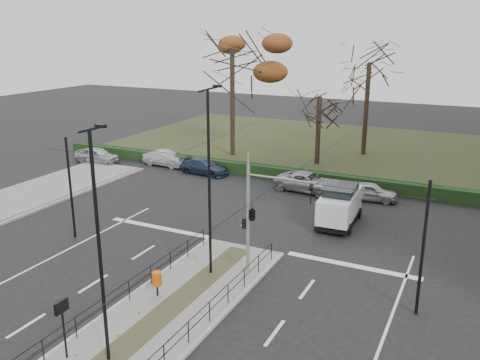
# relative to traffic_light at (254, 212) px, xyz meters

# --- Properties ---
(ground) EXTENTS (140.00, 140.00, 0.00)m
(ground) POSITION_rel_traffic_light_xyz_m (-1.82, -2.25, -3.30)
(ground) COLOR black
(ground) RESTS_ON ground
(median_island) EXTENTS (4.40, 15.00, 0.14)m
(median_island) POSITION_rel_traffic_light_xyz_m (-1.82, -4.75, -3.23)
(median_island) COLOR slate
(median_island) RESTS_ON ground
(park) EXTENTS (38.00, 26.00, 0.10)m
(park) POSITION_rel_traffic_light_xyz_m (-7.82, 29.75, -3.25)
(park) COLOR #283118
(park) RESTS_ON ground
(hedge) EXTENTS (38.00, 1.00, 1.00)m
(hedge) POSITION_rel_traffic_light_xyz_m (-7.82, 16.35, -2.80)
(hedge) COLOR black
(hedge) RESTS_ON ground
(median_railing) EXTENTS (4.14, 13.24, 0.92)m
(median_railing) POSITION_rel_traffic_light_xyz_m (-1.82, -4.85, -2.32)
(median_railing) COLOR black
(median_railing) RESTS_ON median_island
(catenary) EXTENTS (20.00, 34.00, 6.00)m
(catenary) POSITION_rel_traffic_light_xyz_m (-1.82, -0.63, 0.12)
(catenary) COLOR black
(catenary) RESTS_ON ground
(traffic_light) EXTENTS (3.69, 2.09, 5.43)m
(traffic_light) POSITION_rel_traffic_light_xyz_m (0.00, 0.00, 0.00)
(traffic_light) COLOR gray
(traffic_light) RESTS_ON median_island
(litter_bin) EXTENTS (0.45, 0.45, 1.15)m
(litter_bin) POSITION_rel_traffic_light_xyz_m (-2.95, -4.01, -2.34)
(litter_bin) COLOR black
(litter_bin) RESTS_ON median_island
(info_panel) EXTENTS (0.13, 0.61, 2.33)m
(info_panel) POSITION_rel_traffic_light_xyz_m (-3.32, -9.25, -1.33)
(info_panel) COLOR black
(info_panel) RESTS_ON median_island
(streetlamp_median_near) EXTENTS (0.73, 0.15, 8.72)m
(streetlamp_median_near) POSITION_rel_traffic_light_xyz_m (-1.84, -8.67, 1.28)
(streetlamp_median_near) COLOR black
(streetlamp_median_near) RESTS_ON median_island
(streetlamp_median_far) EXTENTS (0.77, 0.16, 9.24)m
(streetlamp_median_far) POSITION_rel_traffic_light_xyz_m (-1.85, -1.00, 1.54)
(streetlamp_median_far) COLOR black
(streetlamp_median_far) RESTS_ON median_island
(parked_car_first) EXTENTS (4.33, 1.98, 1.44)m
(parked_car_first) POSITION_rel_traffic_light_xyz_m (-22.07, 13.92, -2.58)
(parked_car_first) COLOR #A6A8AD
(parked_car_first) RESTS_ON ground
(parked_car_second) EXTENTS (4.20, 1.68, 1.36)m
(parked_car_second) POSITION_rel_traffic_light_xyz_m (-15.88, 15.75, -2.62)
(parked_car_second) COLOR #A6A8AD
(parked_car_second) RESTS_ON ground
(parked_car_third) EXTENTS (4.39, 2.05, 1.24)m
(parked_car_third) POSITION_rel_traffic_light_xyz_m (-11.38, 14.98, -2.68)
(parked_car_third) COLOR #1D2A44
(parked_car_third) RESTS_ON ground
(parked_car_fourth) EXTENTS (5.20, 2.81, 1.39)m
(parked_car_fourth) POSITION_rel_traffic_light_xyz_m (-2.03, 14.25, -2.61)
(parked_car_fourth) COLOR #A6A8AD
(parked_car_fourth) RESTS_ON ground
(white_van) EXTENTS (2.30, 4.75, 2.48)m
(white_van) POSITION_rel_traffic_light_xyz_m (1.93, 8.71, -2.01)
(white_van) COLOR silver
(white_van) RESTS_ON ground
(rust_tree) EXTENTS (10.37, 10.37, 13.16)m
(rust_tree) POSITION_rel_traffic_light_xyz_m (-12.21, 21.86, 6.80)
(rust_tree) COLOR black
(rust_tree) RESTS_ON park
(bare_tree_center) EXTENTS (6.16, 6.16, 11.58)m
(bare_tree_center) POSITION_rel_traffic_light_xyz_m (-0.90, 27.74, 4.87)
(bare_tree_center) COLOR black
(bare_tree_center) RESTS_ON park
(bare_tree_near) EXTENTS (4.90, 4.90, 8.01)m
(bare_tree_near) POSITION_rel_traffic_light_xyz_m (-3.85, 22.25, 2.37)
(bare_tree_near) COLOR black
(bare_tree_near) RESTS_ON park
(parked_car_fifth) EXTENTS (3.94, 1.90, 1.30)m
(parked_car_fifth) POSITION_rel_traffic_light_xyz_m (2.67, 14.16, -2.65)
(parked_car_fifth) COLOR #A6A8AD
(parked_car_fifth) RESTS_ON ground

